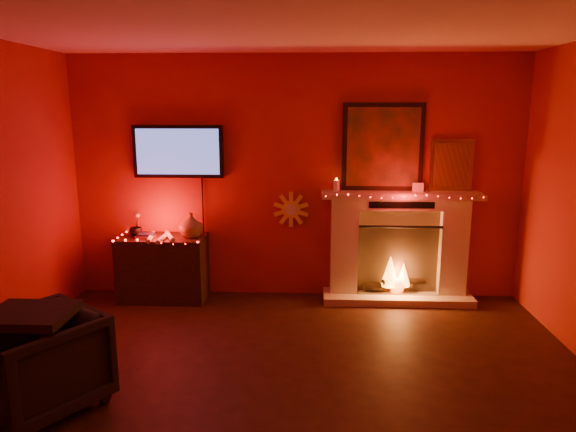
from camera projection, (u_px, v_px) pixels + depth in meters
The scene contains 6 objects.
room at pixel (284, 231), 3.28m from camera, with size 5.00×5.00×5.00m.
fireplace at pixel (398, 236), 5.69m from camera, with size 1.72×0.40×2.18m.
tv at pixel (178, 152), 5.67m from camera, with size 1.00×0.07×1.24m.
sunburst_clock at pixel (291, 210), 5.78m from camera, with size 0.40×0.03×0.40m.
console_table at pixel (164, 265), 5.75m from camera, with size 0.95×0.58×1.00m.
armchair at pixel (39, 363), 3.63m from camera, with size 0.75×0.78×0.71m, color black.
Camera 1 is at (0.17, -3.19, 2.12)m, focal length 32.00 mm.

